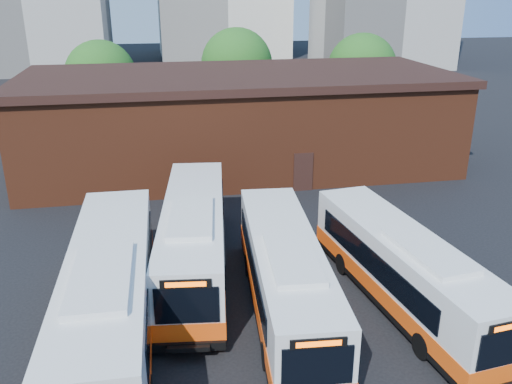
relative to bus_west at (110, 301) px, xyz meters
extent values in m
plane|color=black|center=(7.52, -0.54, -1.61)|extent=(220.00, 220.00, 0.00)
cube|color=white|center=(0.00, 0.04, 0.24)|extent=(2.82, 12.52, 2.96)
cube|color=#FF5410|center=(0.00, 0.04, -0.62)|extent=(2.87, 12.57, 0.73)
cube|color=black|center=(0.00, 0.04, -1.14)|extent=(2.86, 12.56, 0.26)
cube|color=black|center=(-1.35, 0.47, 0.52)|extent=(0.18, 9.74, 1.09)
cube|color=black|center=(1.36, 0.44, 0.52)|extent=(0.18, 9.74, 1.09)
cube|color=white|center=(-0.02, -1.52, 1.82)|extent=(1.86, 4.39, 0.23)
cylinder|color=black|center=(-1.16, 3.38, -1.09)|extent=(0.35, 1.04, 1.04)
cylinder|color=black|center=(1.25, 3.35, -1.09)|extent=(0.35, 1.04, 1.04)
cube|color=white|center=(3.23, 4.50, 0.13)|extent=(3.83, 11.96, 2.79)
cube|color=#FF5410|center=(3.23, 4.50, -0.68)|extent=(3.89, 12.02, 0.69)
cube|color=black|center=(3.23, 4.50, -1.17)|extent=(3.87, 12.01, 0.24)
cube|color=black|center=(2.55, -1.37, 0.40)|extent=(2.12, 0.30, 1.32)
cube|color=black|center=(2.55, -1.38, 1.21)|extent=(1.66, 0.25, 0.31)
cube|color=#FF5905|center=(2.54, -1.41, 1.21)|extent=(1.32, 0.17, 0.18)
cube|color=black|center=(2.54, -1.43, -1.17)|extent=(2.50, 0.42, 0.31)
cube|color=black|center=(2.51, -1.65, -1.07)|extent=(1.45, 0.53, 0.06)
cube|color=black|center=(2.49, -1.83, -1.00)|extent=(1.42, 0.20, 0.18)
cube|color=black|center=(2.01, 5.03, 0.40)|extent=(1.10, 9.11, 1.03)
cube|color=black|center=(4.54, 4.74, 0.40)|extent=(1.10, 9.11, 1.03)
cube|color=white|center=(3.06, 3.04, 1.62)|extent=(2.16, 4.28, 0.22)
cylinder|color=black|center=(1.72, 1.32, -1.12)|extent=(0.42, 1.01, 0.98)
cylinder|color=black|center=(3.97, 1.06, -1.12)|extent=(0.42, 1.01, 0.98)
cylinder|color=black|center=(2.46, 7.74, -1.12)|extent=(0.42, 1.01, 0.98)
cylinder|color=black|center=(4.71, 7.48, -1.12)|extent=(0.42, 1.01, 0.98)
cube|color=white|center=(6.35, 0.67, 0.05)|extent=(3.25, 11.38, 2.67)
cube|color=#FF5410|center=(6.35, 0.67, -0.72)|extent=(3.30, 11.43, 0.66)
cube|color=black|center=(6.35, 0.67, -1.19)|extent=(3.29, 11.42, 0.23)
cube|color=black|center=(5.91, -4.96, 0.31)|extent=(2.03, 0.21, 1.26)
cube|color=black|center=(5.91, -4.97, 1.08)|extent=(1.59, 0.18, 0.30)
cube|color=#FF5905|center=(5.90, -5.00, 1.08)|extent=(1.26, 0.12, 0.17)
cube|color=black|center=(5.16, 1.13, 0.31)|extent=(0.72, 8.74, 0.98)
cube|color=black|center=(7.59, 0.95, 0.31)|extent=(0.72, 8.74, 0.98)
cube|color=white|center=(6.24, -0.73, 1.48)|extent=(1.92, 4.04, 0.21)
cylinder|color=black|center=(5.02, -2.42, -1.14)|extent=(0.37, 0.96, 0.94)
cylinder|color=black|center=(7.18, -2.59, -1.14)|extent=(0.37, 0.96, 0.94)
cylinder|color=black|center=(5.50, 3.74, -1.14)|extent=(0.37, 0.96, 0.94)
cylinder|color=black|center=(7.65, 3.57, -1.14)|extent=(0.37, 0.96, 0.94)
cube|color=white|center=(10.95, 0.37, 0.01)|extent=(3.65, 11.19, 2.61)
cube|color=#FF5410|center=(10.95, 0.37, -0.74)|extent=(3.70, 11.24, 0.64)
cube|color=black|center=(10.95, 0.37, -1.20)|extent=(3.69, 11.23, 0.23)
cube|color=black|center=(11.62, -5.11, 0.27)|extent=(1.98, 0.29, 1.24)
cube|color=black|center=(11.62, -5.12, 1.03)|extent=(1.55, 0.24, 0.29)
cube|color=#FF5905|center=(11.62, -5.15, 1.03)|extent=(1.23, 0.17, 0.16)
cube|color=black|center=(9.73, 0.59, 0.27)|extent=(1.08, 8.51, 0.96)
cube|color=black|center=(12.09, 0.88, 0.27)|extent=(1.08, 8.51, 0.96)
cube|color=white|center=(11.12, -0.99, 1.41)|extent=(2.04, 4.01, 0.20)
cylinder|color=black|center=(10.28, -2.85, -1.15)|extent=(0.40, 0.94, 0.92)
cylinder|color=black|center=(12.38, -2.59, -1.15)|extent=(0.40, 0.94, 0.92)
cylinder|color=black|center=(9.55, 3.15, -1.15)|extent=(0.40, 0.94, 0.92)
cylinder|color=black|center=(11.65, 3.41, -1.15)|extent=(0.40, 0.94, 0.92)
imported|color=black|center=(11.21, -4.61, -0.72)|extent=(0.63, 0.76, 1.77)
cube|color=maroon|center=(7.52, 19.46, 1.39)|extent=(28.00, 12.00, 6.00)
cube|color=black|center=(7.52, 19.46, 4.54)|extent=(28.60, 12.60, 0.50)
cube|color=black|center=(10.52, 13.43, -0.41)|extent=(1.20, 0.08, 2.40)
cylinder|color=#382314|center=(-2.48, 31.46, -0.26)|extent=(0.36, 0.36, 2.70)
sphere|color=#195618|center=(-2.48, 31.46, 3.04)|extent=(6.00, 6.00, 6.00)
cylinder|color=#382314|center=(9.52, 33.46, -0.13)|extent=(0.36, 0.36, 2.95)
sphere|color=#195618|center=(9.52, 33.46, 3.47)|extent=(6.56, 6.56, 6.56)
cylinder|color=#382314|center=(20.52, 30.46, -0.21)|extent=(0.36, 0.36, 2.81)
sphere|color=#195618|center=(20.52, 30.46, 3.23)|extent=(6.24, 6.24, 6.24)
camera|label=1|loc=(1.99, -16.71, 10.13)|focal=38.00mm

